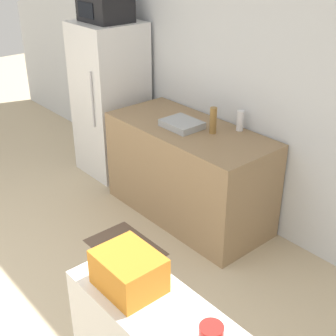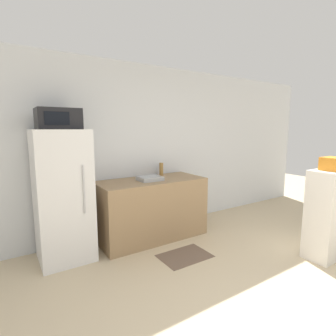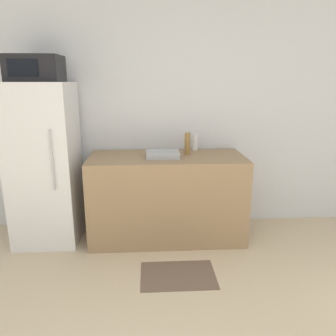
{
  "view_description": "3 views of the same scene",
  "coord_description": "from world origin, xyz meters",
  "px_view_note": "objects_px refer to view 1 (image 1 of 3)",
  "views": [
    {
      "loc": [
        2.84,
        -0.1,
        2.43
      ],
      "look_at": [
        0.61,
        1.82,
        0.92
      ],
      "focal_mm": 50.0,
      "sensor_mm": 36.0,
      "label": 1
    },
    {
      "loc": [
        -1.77,
        -0.8,
        1.63
      ],
      "look_at": [
        -0.04,
        1.87,
        1.15
      ],
      "focal_mm": 28.0,
      "sensor_mm": 36.0,
      "label": 2
    },
    {
      "loc": [
        -0.1,
        -0.75,
        1.63
      ],
      "look_at": [
        0.07,
        2.05,
        0.88
      ],
      "focal_mm": 35.0,
      "sensor_mm": 36.0,
      "label": 3
    }
  ],
  "objects_px": {
    "microwave": "(105,9)",
    "basket": "(129,271)",
    "refrigerator": "(111,100)",
    "bottle_short": "(240,121)",
    "bottle_tall": "(213,120)"
  },
  "relations": [
    {
      "from": "refrigerator",
      "to": "basket",
      "type": "height_order",
      "value": "refrigerator"
    },
    {
      "from": "refrigerator",
      "to": "microwave",
      "type": "relative_size",
      "value": 3.37
    },
    {
      "from": "bottle_short",
      "to": "basket",
      "type": "height_order",
      "value": "basket"
    },
    {
      "from": "refrigerator",
      "to": "microwave",
      "type": "bearing_deg",
      "value": -107.84
    },
    {
      "from": "microwave",
      "to": "bottle_short",
      "type": "relative_size",
      "value": 2.71
    },
    {
      "from": "bottle_short",
      "to": "microwave",
      "type": "bearing_deg",
      "value": -170.05
    },
    {
      "from": "microwave",
      "to": "basket",
      "type": "height_order",
      "value": "microwave"
    },
    {
      "from": "microwave",
      "to": "bottle_tall",
      "type": "height_order",
      "value": "microwave"
    },
    {
      "from": "bottle_tall",
      "to": "bottle_short",
      "type": "height_order",
      "value": "bottle_tall"
    },
    {
      "from": "refrigerator",
      "to": "basket",
      "type": "distance_m",
      "value": 3.31
    },
    {
      "from": "bottle_tall",
      "to": "basket",
      "type": "height_order",
      "value": "basket"
    },
    {
      "from": "refrigerator",
      "to": "bottle_short",
      "type": "height_order",
      "value": "refrigerator"
    },
    {
      "from": "microwave",
      "to": "bottle_tall",
      "type": "distance_m",
      "value": 1.63
    },
    {
      "from": "microwave",
      "to": "basket",
      "type": "xyz_separation_m",
      "value": [
        2.77,
        -1.78,
        -0.54
      ]
    },
    {
      "from": "bottle_tall",
      "to": "basket",
      "type": "distance_m",
      "value": 2.27
    }
  ]
}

